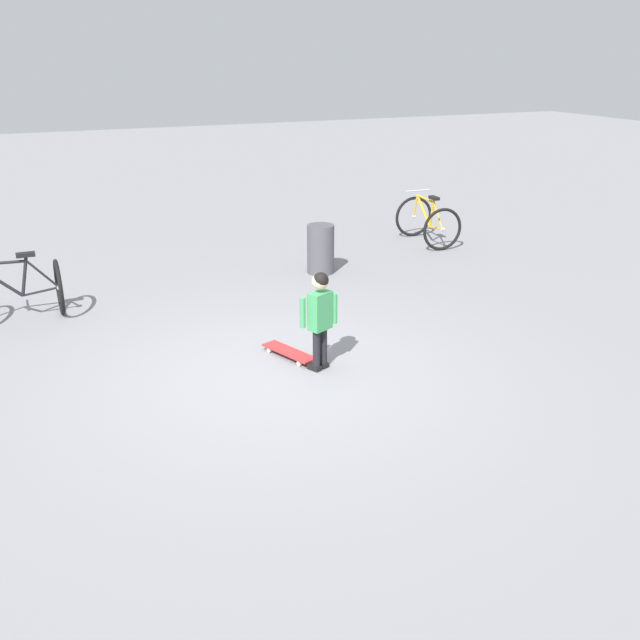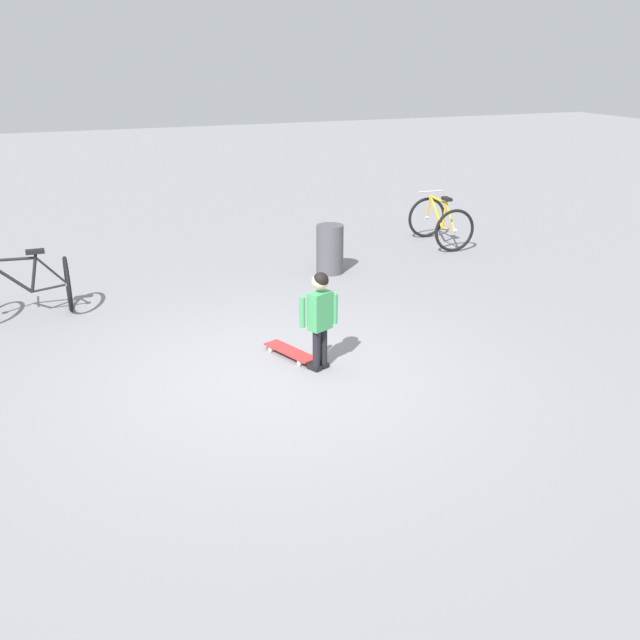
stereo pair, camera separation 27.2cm
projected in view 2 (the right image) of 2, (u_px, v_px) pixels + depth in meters
The scene contains 6 objects.
ground_plane at pixel (276, 375), 7.36m from camera, with size 50.00×50.00×0.00m, color gray.
child_person at pixel (320, 310), 7.27m from camera, with size 0.41×0.25×1.06m.
skateboard at pixel (290, 352), 7.78m from camera, with size 0.42×0.73×0.07m.
bicycle_near at pixel (440, 222), 12.14m from camera, with size 0.77×1.11×0.85m.
bicycle_mid at pixel (25, 287), 8.86m from camera, with size 1.08×0.71×0.85m.
trash_bin at pixel (330, 249), 10.58m from camera, with size 0.40×0.40×0.73m, color #4C4C51.
Camera 2 is at (2.02, 6.38, 3.16)m, focal length 40.10 mm.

